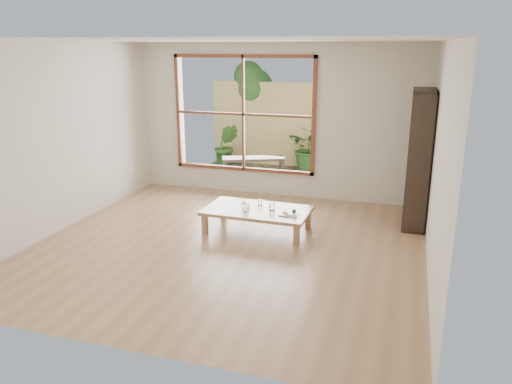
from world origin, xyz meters
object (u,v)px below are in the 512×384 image
(food_tray, at_px, (290,214))
(garden_bench, at_px, (253,160))
(bookshelf, at_px, (419,159))
(low_table, at_px, (257,212))

(food_tray, xyz_separation_m, garden_bench, (-1.45, 2.93, 0.01))
(bookshelf, height_order, food_tray, bookshelf)
(low_table, height_order, garden_bench, garden_bench)
(low_table, distance_m, garden_bench, 2.98)
(garden_bench, bearing_deg, food_tray, -86.61)
(bookshelf, bearing_deg, garden_bench, 148.74)
(bookshelf, distance_m, food_tray, 2.05)
(bookshelf, bearing_deg, low_table, -155.69)
(food_tray, bearing_deg, garden_bench, 115.54)
(low_table, height_order, bookshelf, bookshelf)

